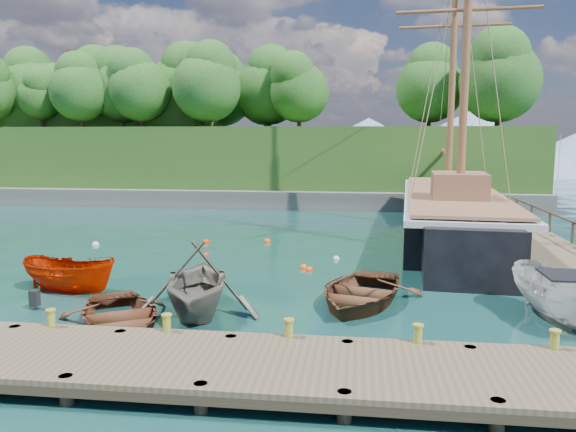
% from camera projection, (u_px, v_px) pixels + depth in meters
% --- Properties ---
extents(ground, '(160.00, 160.00, 0.00)m').
position_uv_depth(ground, '(248.00, 298.00, 18.66)').
color(ground, '#153E3A').
rests_on(ground, ground).
extents(dock_near, '(20.00, 3.20, 1.10)m').
position_uv_depth(dock_near, '(281.00, 368.00, 11.96)').
color(dock_near, brown).
rests_on(dock_near, ground).
extents(dock_east, '(3.20, 24.00, 1.10)m').
position_uv_depth(dock_east, '(543.00, 251.00, 24.05)').
color(dock_east, brown).
rests_on(dock_east, ground).
extents(bollard_0, '(0.26, 0.26, 0.45)m').
position_uv_depth(bollard_0, '(53.00, 349.00, 14.14)').
color(bollard_0, olive).
rests_on(bollard_0, ground).
extents(bollard_1, '(0.26, 0.26, 0.45)m').
position_uv_depth(bollard_1, '(168.00, 355.00, 13.77)').
color(bollard_1, olive).
rests_on(bollard_1, ground).
extents(bollard_2, '(0.26, 0.26, 0.45)m').
position_uv_depth(bollard_2, '(289.00, 361.00, 13.40)').
color(bollard_2, olive).
rests_on(bollard_2, ground).
extents(bollard_3, '(0.26, 0.26, 0.45)m').
position_uv_depth(bollard_3, '(417.00, 367.00, 13.03)').
color(bollard_3, olive).
rests_on(bollard_3, ground).
extents(bollard_4, '(0.26, 0.26, 0.45)m').
position_uv_depth(bollard_4, '(552.00, 374.00, 12.66)').
color(bollard_4, olive).
rests_on(bollard_4, ground).
extents(rowboat_0, '(4.93, 5.38, 0.91)m').
position_uv_depth(rowboat_0, '(120.00, 328.00, 15.74)').
color(rowboat_0, '#512A18').
rests_on(rowboat_0, ground).
extents(rowboat_1, '(4.58, 5.06, 2.33)m').
position_uv_depth(rowboat_1, '(198.00, 314.00, 16.93)').
color(rowboat_1, '#645D52').
rests_on(rowboat_1, ground).
extents(rowboat_2, '(4.66, 5.61, 1.00)m').
position_uv_depth(rowboat_2, '(360.00, 303.00, 18.01)').
color(rowboat_2, '#51301C').
rests_on(rowboat_2, ground).
extents(motorboat_orange, '(3.86, 2.06, 1.41)m').
position_uv_depth(motorboat_orange, '(71.00, 292.00, 19.35)').
color(motorboat_orange, '#BC2300').
rests_on(motorboat_orange, ground).
extents(cabin_boat_white, '(2.80, 4.79, 1.74)m').
position_uv_depth(cabin_boat_white, '(564.00, 324.00, 16.07)').
color(cabin_boat_white, silver).
rests_on(cabin_boat_white, ground).
extents(schooner, '(6.39, 26.68, 19.39)m').
position_uv_depth(schooner, '(452.00, 219.00, 28.80)').
color(schooner, black).
rests_on(schooner, ground).
extents(mooring_buoy_0, '(0.32, 0.32, 0.32)m').
position_uv_depth(mooring_buoy_0, '(96.00, 268.00, 22.83)').
color(mooring_buoy_0, white).
rests_on(mooring_buoy_0, ground).
extents(mooring_buoy_1, '(0.28, 0.28, 0.28)m').
position_uv_depth(mooring_buoy_1, '(206.00, 256.00, 25.11)').
color(mooring_buoy_1, red).
rests_on(mooring_buoy_1, ground).
extents(mooring_buoy_2, '(0.30, 0.30, 0.30)m').
position_uv_depth(mooring_buoy_2, '(304.00, 268.00, 22.76)').
color(mooring_buoy_2, '#F45907').
rests_on(mooring_buoy_2, ground).
extents(mooring_buoy_3, '(0.28, 0.28, 0.28)m').
position_uv_depth(mooring_buoy_3, '(336.00, 259.00, 24.42)').
color(mooring_buoy_3, white).
rests_on(mooring_buoy_3, ground).
extents(mooring_buoy_4, '(0.36, 0.36, 0.36)m').
position_uv_depth(mooring_buoy_4, '(206.00, 243.00, 28.16)').
color(mooring_buoy_4, '#ED2F00').
rests_on(mooring_buoy_4, ground).
extents(mooring_buoy_5, '(0.36, 0.36, 0.36)m').
position_uv_depth(mooring_buoy_5, '(267.00, 242.00, 28.35)').
color(mooring_buoy_5, '#D64D07').
rests_on(mooring_buoy_5, ground).
extents(mooring_buoy_6, '(0.35, 0.35, 0.35)m').
position_uv_depth(mooring_buoy_6, '(96.00, 245.00, 27.50)').
color(mooring_buoy_6, silver).
rests_on(mooring_buoy_6, ground).
extents(mooring_buoy_7, '(0.29, 0.29, 0.29)m').
position_uv_depth(mooring_buoy_7, '(310.00, 271.00, 22.36)').
color(mooring_buoy_7, '#FC470F').
rests_on(mooring_buoy_7, ground).
extents(headland, '(51.00, 19.31, 12.90)m').
position_uv_depth(headland, '(174.00, 133.00, 50.26)').
color(headland, '#474744').
rests_on(headland, ground).
extents(distant_ridge, '(117.00, 40.00, 10.00)m').
position_uv_depth(distant_ridge, '(364.00, 142.00, 86.25)').
color(distant_ridge, '#728CA5').
rests_on(distant_ridge, ground).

